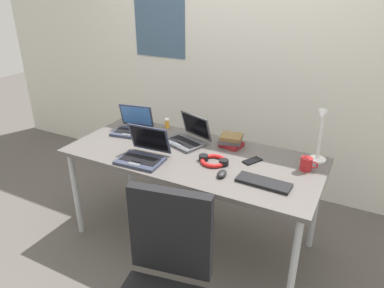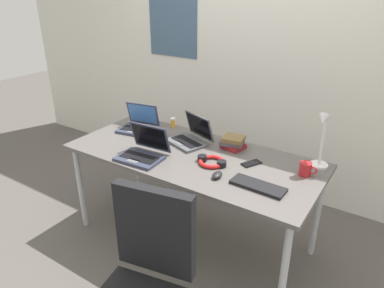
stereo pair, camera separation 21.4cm
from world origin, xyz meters
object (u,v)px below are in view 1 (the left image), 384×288
object	(u,v)px
laptop_near_lamp	(132,127)
cell_phone	(252,161)
external_keyboard	(264,183)
laptop_back_right	(143,154)
laptop_mid_desk	(188,138)
headphones	(214,161)
desk_lamp	(320,136)
computer_mouse	(222,174)
book_stack	(231,141)
coffee_mug	(306,164)
pill_bottle	(167,123)

from	to	relation	value
laptop_near_lamp	cell_phone	xyz separation A→B (m)	(1.03, -0.04, -0.04)
external_keyboard	laptop_near_lamp	bearing A→B (deg)	168.29
cell_phone	laptop_back_right	bearing A→B (deg)	-127.44
laptop_mid_desk	headphones	size ratio (longest dim) A/B	1.65
laptop_near_lamp	headphones	distance (m)	0.83
desk_lamp	cell_phone	xyz separation A→B (m)	(-0.38, -0.18, -0.19)
laptop_near_lamp	laptop_mid_desk	bearing A→B (deg)	2.69
desk_lamp	computer_mouse	bearing A→B (deg)	-136.52
computer_mouse	cell_phone	world-z (taller)	computer_mouse
headphones	desk_lamp	bearing A→B (deg)	27.91
laptop_near_lamp	laptop_back_right	xyz separation A→B (m)	(0.36, -0.37, 0.00)
laptop_near_lamp	book_stack	world-z (taller)	laptop_near_lamp
laptop_mid_desk	cell_phone	xyz separation A→B (m)	(0.54, -0.07, -0.04)
laptop_back_right	computer_mouse	distance (m)	0.57
laptop_mid_desk	external_keyboard	xyz separation A→B (m)	(0.69, -0.32, -0.03)
laptop_mid_desk	computer_mouse	world-z (taller)	laptop_mid_desk
headphones	book_stack	world-z (taller)	book_stack
desk_lamp	book_stack	size ratio (longest dim) A/B	2.08
external_keyboard	coffee_mug	distance (m)	0.35
coffee_mug	headphones	bearing A→B (deg)	-161.94
laptop_mid_desk	computer_mouse	xyz separation A→B (m)	(0.43, -0.35, -0.03)
desk_lamp	coffee_mug	xyz separation A→B (m)	(-0.04, -0.14, -0.15)
external_keyboard	book_stack	xyz separation A→B (m)	(-0.38, 0.41, 0.04)
cell_phone	headphones	bearing A→B (deg)	-121.02
desk_lamp	laptop_back_right	distance (m)	1.18
desk_lamp	book_stack	xyz separation A→B (m)	(-0.61, -0.03, -0.15)
computer_mouse	book_stack	world-z (taller)	book_stack
cell_phone	coffee_mug	bearing A→B (deg)	34.49
laptop_mid_desk	coffee_mug	size ratio (longest dim) A/B	3.13
computer_mouse	book_stack	distance (m)	0.45
external_keyboard	pill_bottle	xyz separation A→B (m)	(-0.99, 0.51, 0.03)
cell_phone	laptop_near_lamp	bearing A→B (deg)	-155.41
desk_lamp	coffee_mug	world-z (taller)	desk_lamp
computer_mouse	pill_bottle	xyz separation A→B (m)	(-0.73, 0.54, 0.02)
cell_phone	coffee_mug	distance (m)	0.35
laptop_mid_desk	book_stack	world-z (taller)	laptop_mid_desk
pill_bottle	coffee_mug	distance (m)	1.20
computer_mouse	book_stack	size ratio (longest dim) A/B	0.50
laptop_mid_desk	desk_lamp	bearing A→B (deg)	7.15
laptop_mid_desk	coffee_mug	world-z (taller)	laptop_mid_desk
laptop_back_right	coffee_mug	size ratio (longest dim) A/B	2.83
external_keyboard	computer_mouse	distance (m)	0.26
pill_bottle	headphones	bearing A→B (deg)	-33.24
laptop_near_lamp	computer_mouse	xyz separation A→B (m)	(0.93, -0.33, -0.03)
computer_mouse	cell_phone	xyz separation A→B (m)	(0.11, 0.28, -0.01)
laptop_near_lamp	coffee_mug	distance (m)	1.38
pill_bottle	coffee_mug	xyz separation A→B (m)	(1.18, -0.21, 0.00)
cell_phone	external_keyboard	bearing A→B (deg)	-31.18
headphones	coffee_mug	world-z (taller)	coffee_mug
cell_phone	book_stack	world-z (taller)	book_stack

